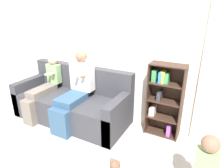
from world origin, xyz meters
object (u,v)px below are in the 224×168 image
(adult_seated, at_px, (75,89))
(bookshelf, at_px, (164,98))
(toddler_standing, at_px, (205,168))
(couch, at_px, (73,103))
(child_seated, at_px, (43,88))

(adult_seated, bearing_deg, bookshelf, 17.08)
(toddler_standing, distance_m, bookshelf, 1.28)
(couch, height_order, adult_seated, adult_seated)
(bookshelf, bearing_deg, couch, -168.41)
(adult_seated, relative_size, toddler_standing, 1.54)
(couch, bearing_deg, bookshelf, 11.59)
(couch, height_order, child_seated, child_seated)
(adult_seated, height_order, toddler_standing, adult_seated)
(toddler_standing, bearing_deg, bookshelf, 123.47)
(couch, relative_size, bookshelf, 1.78)
(adult_seated, bearing_deg, child_seated, -175.87)
(child_seated, bearing_deg, couch, 16.72)
(couch, bearing_deg, toddler_standing, -17.94)
(child_seated, xyz_separation_m, toddler_standing, (2.81, -0.58, -0.12))
(adult_seated, relative_size, child_seated, 1.16)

